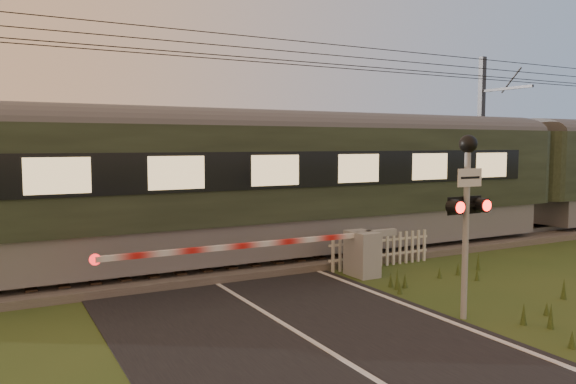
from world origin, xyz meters
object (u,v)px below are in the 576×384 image
boom_gate (349,252)px  train (521,173)px  crossing_signal (467,193)px  catenary_mast (482,139)px  picket_fence (381,250)px

boom_gate → train: bearing=15.5°
train → crossing_signal: train is taller
train → crossing_signal: bearing=-145.6°
crossing_signal → catenary_mast: size_ratio=0.51×
boom_gate → picket_fence: (1.46, 0.64, -0.18)m
train → crossing_signal: size_ratio=12.09×
train → catenary_mast: size_ratio=6.22×
crossing_signal → picket_fence: (1.40, 4.36, -1.91)m
picket_fence → catenary_mast: size_ratio=0.49×
train → catenary_mast: 2.58m
boom_gate → catenary_mast: (9.56, 4.76, 2.84)m
boom_gate → crossing_signal: (0.05, -3.71, 1.73)m
train → picket_fence: size_ratio=12.78×
catenary_mast → boom_gate: bearing=-153.5°
crossing_signal → train: bearing=34.4°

